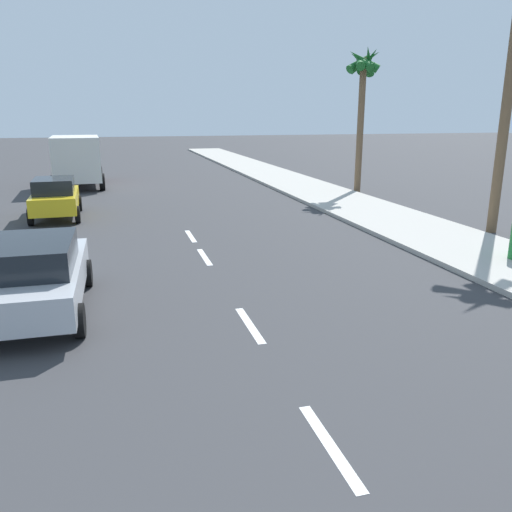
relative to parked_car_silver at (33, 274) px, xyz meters
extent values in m
plane|color=#38383A|center=(4.05, 6.60, -0.84)|extent=(160.00, 160.00, 0.00)
cube|color=#B2ADA3|center=(11.83, 8.60, -0.77)|extent=(3.60, 80.00, 0.14)
cube|color=white|center=(4.05, -5.67, -0.84)|extent=(0.16, 1.80, 0.01)
cube|color=white|center=(4.05, -1.75, -0.84)|extent=(0.16, 1.80, 0.01)
cube|color=white|center=(4.05, 3.36, -0.84)|extent=(0.16, 1.80, 0.01)
cube|color=white|center=(4.05, 6.06, -0.84)|extent=(0.16, 1.80, 0.01)
cube|color=#B7BABF|center=(0.00, 0.06, -0.15)|extent=(1.91, 4.44, 0.64)
cube|color=black|center=(0.00, -0.16, 0.45)|extent=(1.66, 2.32, 0.56)
cylinder|color=black|center=(-0.91, 1.57, -0.52)|extent=(0.19, 0.64, 0.64)
cylinder|color=black|center=(0.95, 1.55, -0.52)|extent=(0.19, 0.64, 0.64)
cylinder|color=black|center=(0.91, -1.45, -0.52)|extent=(0.19, 0.64, 0.64)
cube|color=gold|center=(-0.56, 10.67, -0.15)|extent=(1.74, 3.95, 0.64)
cube|color=black|center=(-0.56, 10.47, 0.45)|extent=(1.50, 2.07, 0.56)
cylinder|color=black|center=(-1.42, 11.98, -0.52)|extent=(0.20, 0.64, 0.64)
cylinder|color=black|center=(0.22, 12.02, -0.52)|extent=(0.20, 0.64, 0.64)
cylinder|color=black|center=(-1.35, 9.32, -0.52)|extent=(0.20, 0.64, 0.64)
cylinder|color=black|center=(0.29, 9.36, -0.52)|extent=(0.20, 0.64, 0.64)
cube|color=maroon|center=(-0.30, 22.01, 0.36)|extent=(2.50, 2.44, 1.40)
cube|color=silver|center=(-0.17, 19.02, 0.81)|extent=(2.58, 4.26, 2.30)
cylinder|color=black|center=(-1.49, 21.83, -0.39)|extent=(0.32, 0.91, 0.90)
cylinder|color=black|center=(0.90, 21.93, -0.39)|extent=(0.32, 0.91, 0.90)
cylinder|color=black|center=(-1.32, 17.93, -0.39)|extent=(0.32, 0.91, 0.90)
cylinder|color=black|center=(1.08, 18.04, -0.39)|extent=(0.32, 0.91, 0.90)
cylinder|color=brown|center=(14.23, 3.93, 3.23)|extent=(0.33, 0.33, 8.14)
cylinder|color=brown|center=(13.92, 13.72, 2.47)|extent=(0.33, 0.33, 6.62)
cone|color=#195B23|center=(14.17, 13.72, 5.63)|extent=(0.46, 1.79, 1.31)
cone|color=#195B23|center=(14.07, 13.92, 5.63)|extent=(1.51, 1.35, 1.31)
cone|color=#195B23|center=(13.86, 13.96, 5.63)|extent=(1.65, 0.84, 1.28)
cone|color=#195B23|center=(13.71, 13.86, 5.63)|extent=(1.13, 1.80, 1.22)
cone|color=#195B23|center=(13.70, 13.60, 5.63)|extent=(1.02, 1.55, 1.31)
cone|color=#195B23|center=(13.82, 13.49, 5.63)|extent=(1.60, 1.05, 1.31)
cone|color=#195B23|center=(14.11, 13.56, 5.63)|extent=(1.30, 1.49, 1.62)
camera|label=1|loc=(1.70, -10.75, 3.13)|focal=36.15mm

